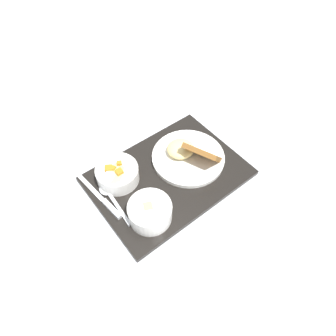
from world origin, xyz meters
TOP-DOWN VIEW (x-y plane):
  - ground_plane at (0.00, 0.00)m, footprint 4.00×4.00m
  - serving_tray at (0.00, 0.00)m, footprint 0.46×0.35m
  - bowl_salad at (-0.11, 0.09)m, footprint 0.12×0.12m
  - bowl_soup at (-0.13, -0.07)m, footprint 0.11×0.11m
  - plate_main at (0.08, -0.00)m, footprint 0.21×0.21m
  - knife at (-0.19, 0.04)m, footprint 0.01×0.19m
  - spoon at (-0.16, 0.05)m, footprint 0.05×0.15m

SIDE VIEW (x-z plane):
  - ground_plane at x=0.00m, z-range 0.00..0.00m
  - serving_tray at x=0.00m, z-range 0.00..0.01m
  - spoon at x=-0.16m, z-range 0.01..0.02m
  - knife at x=-0.19m, z-range 0.01..0.03m
  - plate_main at x=0.08m, z-range -0.01..0.08m
  - bowl_salad at x=-0.11m, z-range 0.01..0.07m
  - bowl_soup at x=-0.13m, z-range 0.02..0.07m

